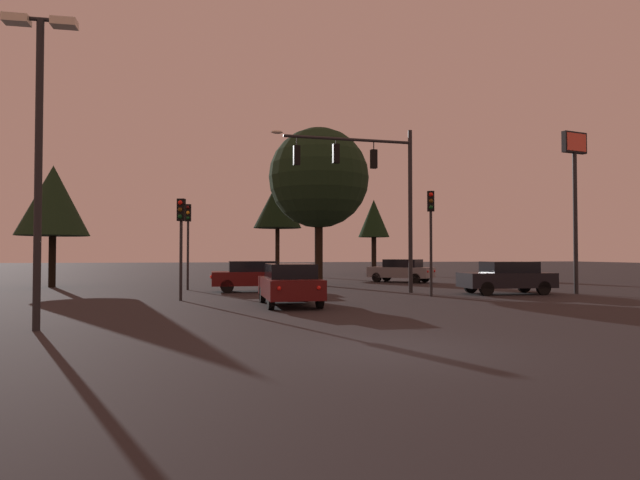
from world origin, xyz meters
name	(u,v)px	position (x,y,z in m)	size (l,w,h in m)	color
ground_plane	(274,283)	(0.00, 24.50, 0.00)	(168.00, 168.00, 0.00)	#262326
traffic_signal_mast_arm	(370,177)	(3.55, 14.21, 5.54)	(6.95, 0.70, 7.92)	#232326
traffic_light_corner_left	(431,222)	(5.70, 11.96, 3.29)	(0.36, 0.38, 4.66)	#232326
traffic_light_corner_right	(181,228)	(-5.00, 11.91, 2.92)	(0.35, 0.38, 4.11)	#232326
traffic_light_median	(188,229)	(-5.12, 18.31, 3.17)	(0.31, 0.35, 4.48)	#232326
car_nearside_lane	(290,284)	(-0.95, 9.13, 0.80)	(1.99, 4.18, 1.52)	#4C0F0F
car_crossing_left	(255,276)	(-1.76, 16.50, 0.79)	(4.39, 1.84, 1.52)	#4C0F0F
car_crossing_right	(507,277)	(9.76, 12.69, 0.80)	(4.31, 2.04, 1.52)	black
car_far_lane	(401,270)	(8.35, 23.38, 0.79)	(4.24, 4.12, 1.52)	gray
parking_lot_lamp_post	(39,130)	(-7.85, 4.05, 4.95)	(1.70, 0.36, 7.77)	#232326
store_sign_illuminated	(575,176)	(13.09, 12.26, 5.57)	(1.42, 0.56, 7.67)	#232326
tree_behind_sign	(319,178)	(2.30, 20.84, 6.40)	(5.97, 5.97, 9.40)	black
tree_left_far	(53,201)	(-12.79, 22.05, 4.88)	(3.94, 3.94, 6.90)	black
tree_center_horizon	(374,219)	(10.74, 37.80, 5.15)	(2.94, 2.94, 7.00)	black
tree_right_cluster	(278,205)	(1.61, 37.68, 6.33)	(4.35, 4.35, 8.48)	black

